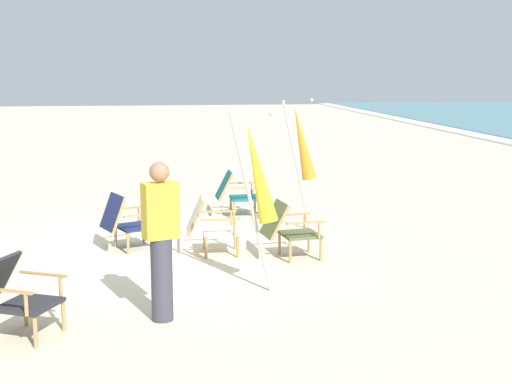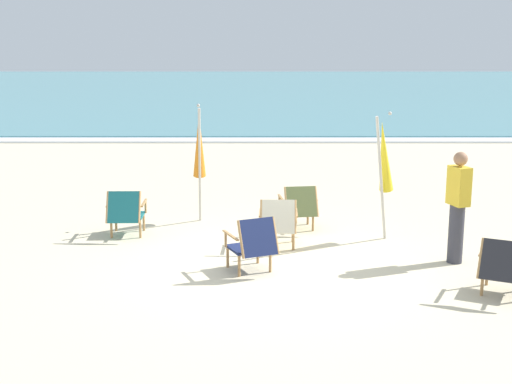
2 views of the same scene
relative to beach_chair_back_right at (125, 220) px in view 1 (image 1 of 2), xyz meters
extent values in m
plane|color=beige|center=(0.40, 0.37, -0.43)|extent=(80.00, 80.00, 0.00)
cube|color=#19234C|center=(-0.06, 0.14, -0.11)|extent=(0.67, 0.65, 0.04)
cube|color=#19234C|center=(0.07, -0.17, 0.13)|extent=(0.54, 0.40, 0.50)
cylinder|color=#AD7F4C|center=(-0.36, 0.24, -0.27)|extent=(0.04, 0.04, 0.32)
cylinder|color=#AD7F4C|center=(0.07, 0.43, -0.27)|extent=(0.04, 0.04, 0.32)
cylinder|color=#AD7F4C|center=(-0.19, -0.15, -0.27)|extent=(0.04, 0.04, 0.32)
cylinder|color=#AD7F4C|center=(0.24, 0.04, -0.27)|extent=(0.04, 0.04, 0.32)
cube|color=#AD7F4C|center=(-0.31, 0.01, 0.11)|extent=(0.24, 0.50, 0.02)
cylinder|color=#AD7F4C|center=(-0.39, 0.18, 0.00)|extent=(0.04, 0.04, 0.22)
cube|color=#AD7F4C|center=(0.20, 0.23, 0.11)|extent=(0.24, 0.50, 0.02)
cylinder|color=#AD7F4C|center=(0.13, 0.41, 0.00)|extent=(0.04, 0.04, 0.22)
cylinder|color=#AD7F4C|center=(-0.16, -0.27, 0.13)|extent=(0.13, 0.23, 0.50)
cylinder|color=#AD7F4C|center=(0.31, -0.07, 0.13)|extent=(0.13, 0.23, 0.50)
cube|color=beige|center=(0.39, 1.31, -0.11)|extent=(0.54, 0.50, 0.04)
cube|color=beige|center=(0.38, 0.96, 0.13)|extent=(0.50, 0.26, 0.49)
cylinder|color=#AD7F4C|center=(0.16, 1.53, -0.27)|extent=(0.04, 0.04, 0.32)
cylinder|color=#AD7F4C|center=(0.63, 1.52, -0.27)|extent=(0.04, 0.04, 0.32)
cylinder|color=#AD7F4C|center=(0.15, 1.10, -0.27)|extent=(0.04, 0.04, 0.32)
cylinder|color=#AD7F4C|center=(0.62, 1.09, -0.27)|extent=(0.04, 0.04, 0.32)
cube|color=#AD7F4C|center=(0.11, 1.30, 0.11)|extent=(0.05, 0.53, 0.02)
cylinder|color=#AD7F4C|center=(0.11, 1.49, 0.00)|extent=(0.04, 0.04, 0.22)
cube|color=#AD7F4C|center=(0.67, 1.28, 0.11)|extent=(0.05, 0.53, 0.02)
cylinder|color=#AD7F4C|center=(0.67, 1.47, 0.00)|extent=(0.04, 0.04, 0.22)
cylinder|color=#AD7F4C|center=(0.12, 0.97, 0.13)|extent=(0.05, 0.25, 0.49)
cylinder|color=#AD7F4C|center=(0.63, 0.96, 0.13)|extent=(0.05, 0.25, 0.49)
cube|color=#28282D|center=(3.22, -0.79, -0.11)|extent=(0.68, 0.66, 0.04)
cylinder|color=#AD7F4C|center=(3.10, -0.49, -0.27)|extent=(0.04, 0.04, 0.32)
cylinder|color=#AD7F4C|center=(3.52, -0.69, -0.27)|extent=(0.04, 0.04, 0.32)
cylinder|color=#AD7F4C|center=(2.91, -0.88, -0.27)|extent=(0.04, 0.04, 0.32)
cube|color=#AD7F4C|center=(2.95, -0.68, 0.11)|extent=(0.26, 0.49, 0.02)
cylinder|color=#AD7F4C|center=(3.03, -0.51, 0.00)|extent=(0.04, 0.04, 0.22)
cube|color=#AD7F4C|center=(3.46, -0.92, 0.11)|extent=(0.26, 0.49, 0.02)
cylinder|color=#AD7F4C|center=(3.54, -0.76, 0.00)|extent=(0.04, 0.04, 0.22)
cylinder|color=#AD7F4C|center=(2.82, -1.02, 0.11)|extent=(0.17, 0.29, 0.46)
cube|color=#196066|center=(-2.08, 1.96, -0.11)|extent=(0.53, 0.49, 0.04)
cube|color=#196066|center=(-2.08, 1.60, 0.12)|extent=(0.50, 0.28, 0.48)
cylinder|color=#AD7F4C|center=(-2.32, 2.17, -0.27)|extent=(0.04, 0.04, 0.32)
cylinder|color=#AD7F4C|center=(-1.85, 2.18, -0.27)|extent=(0.04, 0.04, 0.32)
cylinder|color=#AD7F4C|center=(-2.31, 1.74, -0.27)|extent=(0.04, 0.04, 0.32)
cylinder|color=#AD7F4C|center=(-1.85, 1.75, -0.27)|extent=(0.04, 0.04, 0.32)
cube|color=#AD7F4C|center=(-2.36, 1.93, 0.11)|extent=(0.05, 0.53, 0.02)
cylinder|color=#AD7F4C|center=(-2.37, 2.12, 0.00)|extent=(0.04, 0.04, 0.22)
cube|color=#AD7F4C|center=(-1.80, 1.95, 0.11)|extent=(0.05, 0.53, 0.02)
cylinder|color=#AD7F4C|center=(-1.81, 2.13, 0.00)|extent=(0.04, 0.04, 0.22)
cylinder|color=#AD7F4C|center=(-2.33, 1.60, 0.12)|extent=(0.05, 0.27, 0.48)
cylinder|color=#AD7F4C|center=(-1.82, 1.61, 0.12)|extent=(0.05, 0.27, 0.48)
cube|color=#515B33|center=(0.74, 2.35, -0.11)|extent=(0.58, 0.54, 0.04)
cube|color=#515B33|center=(0.79, 1.99, 0.12)|extent=(0.53, 0.34, 0.47)
cylinder|color=#AD7F4C|center=(0.48, 2.53, -0.27)|extent=(0.04, 0.04, 0.32)
cylinder|color=#AD7F4C|center=(0.95, 2.60, -0.27)|extent=(0.04, 0.04, 0.32)
cylinder|color=#AD7F4C|center=(0.54, 2.11, -0.27)|extent=(0.04, 0.04, 0.32)
cylinder|color=#AD7F4C|center=(1.00, 2.17, -0.27)|extent=(0.04, 0.04, 0.32)
cube|color=#AD7F4C|center=(0.47, 2.29, 0.11)|extent=(0.10, 0.53, 0.02)
cylinder|color=#AD7F4C|center=(0.44, 2.48, 0.00)|extent=(0.04, 0.04, 0.22)
cube|color=#AD7F4C|center=(1.02, 2.37, 0.11)|extent=(0.10, 0.53, 0.02)
cylinder|color=#AD7F4C|center=(1.00, 2.55, 0.00)|extent=(0.04, 0.04, 0.22)
cylinder|color=#AD7F4C|center=(0.54, 1.96, 0.12)|extent=(0.08, 0.29, 0.48)
cylinder|color=#AD7F4C|center=(1.04, 2.02, 0.12)|extent=(0.08, 0.29, 0.48)
cylinder|color=#B7B2A8|center=(-0.93, 2.64, 0.59)|extent=(0.10, 0.51, 2.06)
cone|color=orange|center=(-0.94, 2.72, 0.95)|extent=(0.27, 0.49, 1.18)
sphere|color=#B7B2A8|center=(-0.95, 2.87, 1.62)|extent=(0.06, 0.06, 0.06)
cylinder|color=#B7B2A8|center=(2.01, 1.51, 0.59)|extent=(0.34, 0.49, 2.05)
cone|color=yellow|center=(2.05, 1.58, 0.95)|extent=(0.45, 0.53, 1.17)
sphere|color=#B7B2A8|center=(2.14, 1.72, 1.61)|extent=(0.06, 0.06, 0.06)
cylinder|color=#383842|center=(2.93, 0.47, 0.00)|extent=(0.22, 0.22, 0.86)
cube|color=gold|center=(2.93, 0.47, 0.71)|extent=(0.30, 0.39, 0.56)
sphere|color=#9E7051|center=(2.93, 0.47, 1.10)|extent=(0.20, 0.20, 0.20)
camera|label=1|loc=(9.94, 0.43, 2.11)|focal=50.00mm
camera|label=2|loc=(0.04, -9.44, 2.82)|focal=50.00mm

